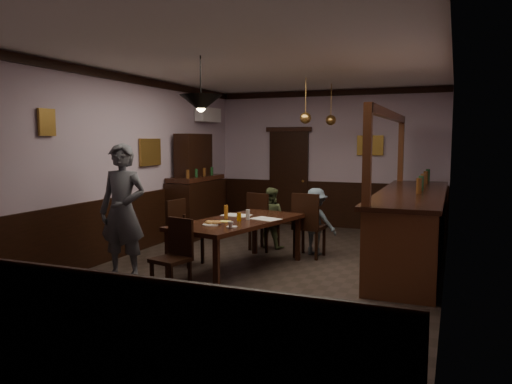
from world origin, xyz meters
The scene contains 31 objects.
room centered at (0.00, 0.00, 1.50)m, with size 5.01×8.01×3.01m.
dining_table centered at (-0.34, -0.14, 0.69)m, with size 1.47×2.37×0.75m.
chair_far_left centered at (-0.49, 1.19, 0.56)m, with size 0.54×0.54×1.01m.
chair_far_right centered at (0.40, 0.98, 0.58)m, with size 0.50×0.50×1.07m.
chair_near centered at (-0.64, -1.43, 0.51)m, with size 0.49×0.49×0.94m.
chair_side centered at (-1.29, -0.13, 0.55)m, with size 0.49×0.49×1.00m.
person_standing centered at (-1.64, -1.12, 0.94)m, with size 0.68×0.45×1.87m, color #4F515A.
person_seated_left centered at (-0.42, 1.47, 0.54)m, with size 0.53×0.41×1.08m, color #4A5633.
person_seated_right centered at (0.45, 1.27, 0.56)m, with size 0.72×0.42×1.12m, color #4E606F.
newspaper_left centered at (-0.54, 0.25, 0.75)m, with size 0.42×0.30×0.01m, color silver.
newspaper_right centered at (0.01, 0.07, 0.75)m, with size 0.42×0.30×0.01m, color silver.
napkin centered at (-0.47, -0.34, 0.75)m, with size 0.15×0.15×0.00m, color #DCD551.
saucer centered at (-0.17, -0.74, 0.76)m, with size 0.15×0.15×0.01m, color white.
coffee_cup centered at (-0.16, -0.79, 0.80)m, with size 0.08×0.08×0.07m, color white.
pastry_plate centered at (-0.51, -0.70, 0.76)m, with size 0.22×0.22×0.01m, color white.
pastry_ring_a centered at (-0.54, -0.66, 0.79)m, with size 0.13×0.13×0.04m, color #C68C47.
pastry_ring_b centered at (-0.44, -0.64, 0.79)m, with size 0.13×0.13×0.04m, color #C68C47.
soda_can centered at (-0.29, -0.22, 0.81)m, with size 0.07×0.07×0.12m, color #FCAE15.
beer_glass centered at (-0.56, -0.09, 0.85)m, with size 0.06×0.06×0.20m, color #BF721E.
water_glass centered at (-0.21, -0.08, 0.82)m, with size 0.06×0.06×0.15m, color silver.
pepper_mill centered at (-0.87, -0.79, 0.82)m, with size 0.04×0.04×0.14m, color black.
sideboard centered at (-2.21, 2.00, 0.82)m, with size 0.55×1.54×2.03m.
bar_counter centered at (1.99, 1.24, 0.60)m, with size 0.98×4.21×2.36m.
door_back centered at (-0.90, 3.95, 1.05)m, with size 0.90×0.06×2.10m, color black.
ac_unit centered at (-2.38, 2.90, 2.45)m, with size 0.20×0.85×0.30m.
picture_left_small centered at (-2.46, -1.60, 2.15)m, with size 0.04×0.28×0.36m.
picture_left_large centered at (-2.46, 0.80, 1.70)m, with size 0.04×0.62×0.48m.
picture_back centered at (0.90, 3.96, 1.80)m, with size 0.55×0.04×0.42m.
pendant_iron centered at (-0.52, -0.92, 2.39)m, with size 0.56×0.56×0.72m.
pendant_brass_mid centered at (0.10, 1.81, 2.30)m, with size 0.20×0.20×0.81m.
pendant_brass_far centered at (0.30, 2.89, 2.30)m, with size 0.20×0.20×0.81m.
Camera 1 is at (2.59, -6.75, 1.92)m, focal length 35.00 mm.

